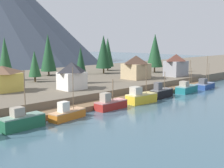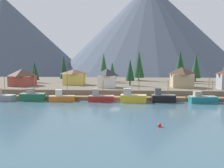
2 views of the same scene
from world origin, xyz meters
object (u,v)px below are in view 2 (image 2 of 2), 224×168
(conifer_centre, at_px, (112,70))
(house_white, at_px, (107,78))
(conifer_near_left, at_px, (130,70))
(fishing_boat_black, at_px, (163,98))
(fishing_boat_yellow, at_px, (133,97))
(fishing_boat_orange, at_px, (62,98))
(conifer_far_right, at_px, (180,65))
(house_yellow, at_px, (74,77))
(channel_buoy, at_px, (159,125))
(house_tan, at_px, (182,77))
(conifer_far_left, at_px, (35,71))
(conifer_near_right, at_px, (139,64))
(conifer_back_left, at_px, (64,67))
(fishing_boat_grey, at_px, (2,97))
(fishing_boat_teal, at_px, (202,99))
(fishing_boat_green, at_px, (33,96))
(house_red, at_px, (22,77))
(conifer_back_right, at_px, (196,66))
(fishing_boat_red, at_px, (100,98))
(conifer_mid_left, at_px, (104,66))

(conifer_centre, bearing_deg, house_white, -92.12)
(conifer_near_left, distance_m, conifer_centre, 13.06)
(fishing_boat_black, bearing_deg, fishing_boat_yellow, -178.25)
(fishing_boat_orange, distance_m, conifer_far_right, 52.27)
(house_yellow, distance_m, conifer_centre, 16.60)
(fishing_boat_orange, bearing_deg, house_yellow, 85.22)
(channel_buoy, bearing_deg, conifer_near_left, 96.14)
(fishing_boat_black, relative_size, house_tan, 0.90)
(house_white, relative_size, conifer_far_right, 0.49)
(conifer_far_left, bearing_deg, house_white, -25.89)
(conifer_near_right, bearing_deg, conifer_near_left, -100.93)
(conifer_back_left, bearing_deg, house_yellow, -56.96)
(fishing_boat_grey, distance_m, conifer_near_left, 42.89)
(fishing_boat_black, height_order, channel_buoy, fishing_boat_black)
(house_white, bearing_deg, conifer_far_right, 33.93)
(fishing_boat_teal, xyz_separation_m, conifer_near_right, (-15.45, 41.29, 8.75))
(fishing_boat_yellow, bearing_deg, conifer_near_right, 89.56)
(fishing_boat_orange, height_order, house_white, fishing_boat_orange)
(conifer_far_left, bearing_deg, house_yellow, -21.52)
(fishing_boat_grey, distance_m, conifer_far_right, 66.81)
(fishing_boat_orange, height_order, conifer_far_right, conifer_far_right)
(house_white, bearing_deg, conifer_near_right, 66.56)
(fishing_boat_green, distance_m, conifer_back_left, 32.58)
(house_white, bearing_deg, fishing_boat_yellow, -58.54)
(house_white, relative_size, house_red, 0.78)
(conifer_near_right, xyz_separation_m, conifer_far_left, (-42.99, -12.53, -2.55))
(fishing_boat_yellow, xyz_separation_m, conifer_near_right, (3.54, 41.35, 8.56))
(conifer_near_left, height_order, conifer_far_right, conifer_far_right)
(house_tan, xyz_separation_m, conifer_near_right, (-13.31, 25.53, 3.87))
(house_tan, bearing_deg, fishing_boat_teal, -82.28)
(conifer_near_right, bearing_deg, conifer_back_left, -163.78)
(fishing_boat_black, relative_size, conifer_near_left, 0.67)
(fishing_boat_yellow, relative_size, conifer_back_right, 0.69)
(conifer_near_right, distance_m, conifer_far_right, 18.37)
(house_tan, bearing_deg, fishing_boat_green, -161.34)
(fishing_boat_yellow, height_order, house_yellow, fishing_boat_yellow)
(fishing_boat_red, bearing_deg, fishing_boat_yellow, -3.63)
(fishing_boat_red, xyz_separation_m, fishing_boat_yellow, (9.07, -0.46, 0.20))
(conifer_far_left, bearing_deg, fishing_boat_black, -30.61)
(house_red, distance_m, conifer_mid_left, 35.19)
(house_red, height_order, conifer_centre, conifer_centre)
(fishing_boat_black, relative_size, conifer_centre, 0.76)
(fishing_boat_orange, distance_m, house_white, 18.57)
(fishing_boat_teal, distance_m, house_tan, 16.63)
(fishing_boat_orange, xyz_separation_m, house_white, (11.71, 13.61, 4.73))
(fishing_boat_red, height_order, fishing_boat_black, fishing_boat_black)
(fishing_boat_orange, xyz_separation_m, conifer_near_left, (19.56, 19.90, 7.14))
(conifer_far_right, bearing_deg, conifer_back_left, -179.27)
(conifer_near_right, distance_m, channel_buoy, 66.47)
(conifer_far_right, distance_m, channel_buoy, 60.01)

